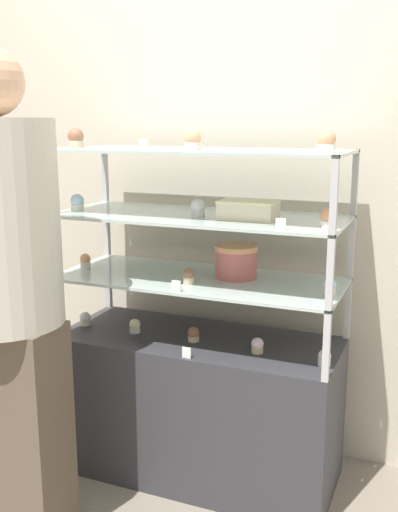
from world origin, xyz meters
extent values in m
plane|color=gray|center=(0.00, 0.00, 0.00)|extent=(20.00, 20.00, 0.00)
cube|color=beige|center=(0.00, 0.39, 1.30)|extent=(8.00, 0.05, 2.60)
cube|color=#333338|center=(0.00, 0.00, 0.31)|extent=(1.19, 0.50, 0.63)
cube|color=#B7B7BC|center=(-0.58, 0.24, 0.76)|extent=(0.02, 0.02, 0.26)
cube|color=#B7B7BC|center=(0.58, 0.24, 0.76)|extent=(0.02, 0.02, 0.26)
cube|color=#B7B7BC|center=(-0.58, -0.24, 0.76)|extent=(0.02, 0.02, 0.26)
cube|color=#B7B7BC|center=(0.58, -0.24, 0.76)|extent=(0.02, 0.02, 0.26)
cube|color=#B2C6C1|center=(0.00, 0.00, 0.89)|extent=(1.19, 0.50, 0.01)
cube|color=#B7B7BC|center=(-0.58, 0.24, 1.02)|extent=(0.02, 0.02, 0.26)
cube|color=#B7B7BC|center=(0.58, 0.24, 1.02)|extent=(0.02, 0.02, 0.26)
cube|color=#B7B7BC|center=(-0.58, -0.24, 1.02)|extent=(0.02, 0.02, 0.26)
cube|color=#B7B7BC|center=(0.58, -0.24, 1.02)|extent=(0.02, 0.02, 0.26)
cube|color=#B2C6C1|center=(0.00, 0.00, 1.15)|extent=(1.19, 0.50, 0.01)
cube|color=#B7B7BC|center=(-0.58, 0.24, 1.29)|extent=(0.02, 0.02, 0.26)
cube|color=#B7B7BC|center=(0.58, 0.24, 1.29)|extent=(0.02, 0.02, 0.26)
cube|color=#B7B7BC|center=(-0.58, -0.24, 1.29)|extent=(0.02, 0.02, 0.26)
cube|color=#B7B7BC|center=(0.58, -0.24, 1.29)|extent=(0.02, 0.02, 0.26)
cube|color=#B2C6C1|center=(0.00, 0.00, 1.41)|extent=(1.19, 0.50, 0.01)
cylinder|color=#C66660|center=(0.14, 0.06, 0.95)|extent=(0.17, 0.17, 0.12)
cylinder|color=#E5996B|center=(0.14, 0.06, 1.02)|extent=(0.18, 0.18, 0.02)
cube|color=beige|center=(0.22, -0.03, 1.19)|extent=(0.22, 0.14, 0.06)
cube|color=#F4EAB2|center=(0.22, -0.03, 1.22)|extent=(0.22, 0.15, 0.01)
cylinder|color=beige|center=(-0.54, -0.05, 0.64)|extent=(0.05, 0.05, 0.02)
sphere|color=white|center=(-0.54, -0.05, 0.66)|extent=(0.05, 0.05, 0.05)
cylinder|color=white|center=(-0.28, -0.05, 0.64)|extent=(0.05, 0.05, 0.02)
sphere|color=#F4EAB2|center=(-0.28, -0.05, 0.66)|extent=(0.05, 0.05, 0.05)
cylinder|color=#CCB28C|center=(-0.01, -0.05, 0.64)|extent=(0.05, 0.05, 0.02)
sphere|color=#8C5B42|center=(-0.01, -0.05, 0.66)|extent=(0.05, 0.05, 0.05)
cylinder|color=#CCB28C|center=(0.28, -0.07, 0.64)|extent=(0.05, 0.05, 0.02)
sphere|color=silver|center=(0.28, -0.07, 0.66)|extent=(0.05, 0.05, 0.05)
cylinder|color=white|center=(0.55, -0.10, 0.64)|extent=(0.05, 0.05, 0.02)
sphere|color=silver|center=(0.55, -0.10, 0.66)|extent=(0.05, 0.05, 0.05)
cube|color=white|center=(0.04, -0.23, 0.65)|extent=(0.04, 0.00, 0.04)
cylinder|color=white|center=(-0.53, -0.04, 0.91)|extent=(0.04, 0.04, 0.03)
sphere|color=#E5996B|center=(-0.53, -0.04, 0.93)|extent=(0.05, 0.05, 0.05)
cylinder|color=#CCB28C|center=(0.00, -0.11, 0.91)|extent=(0.04, 0.04, 0.03)
sphere|color=#8C5B42|center=(0.00, -0.11, 0.93)|extent=(0.05, 0.05, 0.05)
cylinder|color=beige|center=(0.55, -0.06, 0.91)|extent=(0.04, 0.04, 0.03)
sphere|color=silver|center=(0.55, -0.06, 0.93)|extent=(0.05, 0.05, 0.05)
cube|color=white|center=(0.00, -0.23, 0.91)|extent=(0.04, 0.00, 0.04)
cylinder|color=white|center=(-0.53, -0.08, 1.17)|extent=(0.06, 0.06, 0.03)
sphere|color=silver|center=(-0.53, -0.08, 1.20)|extent=(0.06, 0.06, 0.06)
cylinder|color=white|center=(0.01, -0.04, 1.17)|extent=(0.06, 0.06, 0.03)
sphere|color=white|center=(0.01, -0.04, 1.20)|extent=(0.06, 0.06, 0.06)
cylinder|color=white|center=(0.54, -0.10, 1.17)|extent=(0.06, 0.06, 0.03)
sphere|color=#E5996B|center=(0.54, -0.10, 1.20)|extent=(0.06, 0.06, 0.06)
cube|color=white|center=(0.40, -0.23, 1.18)|extent=(0.04, 0.00, 0.04)
cylinder|color=#CCB28C|center=(-0.54, -0.05, 1.43)|extent=(0.06, 0.06, 0.03)
sphere|color=#8C5B42|center=(-0.54, -0.05, 1.47)|extent=(0.07, 0.07, 0.07)
cylinder|color=beige|center=(0.01, -0.09, 1.43)|extent=(0.06, 0.06, 0.03)
sphere|color=#E5996B|center=(0.01, -0.09, 1.47)|extent=(0.07, 0.07, 0.07)
cylinder|color=white|center=(0.52, -0.08, 1.43)|extent=(0.06, 0.06, 0.03)
sphere|color=#E5996B|center=(0.52, -0.08, 1.47)|extent=(0.07, 0.07, 0.07)
cube|color=white|center=(-0.13, -0.23, 1.44)|extent=(0.04, 0.00, 0.04)
cube|color=brown|center=(-0.49, -0.61, 0.41)|extent=(0.39, 0.22, 0.82)
camera|label=1|loc=(0.92, -2.23, 1.52)|focal=42.00mm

